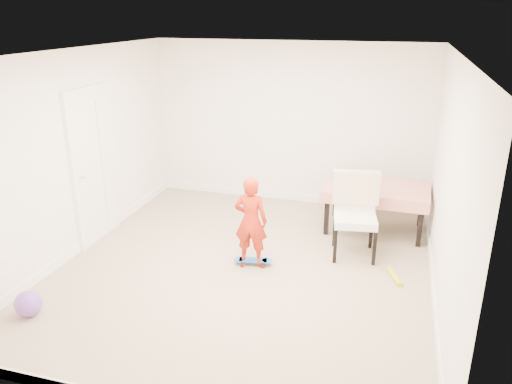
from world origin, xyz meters
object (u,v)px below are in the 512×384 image
(dining_table, at_px, (375,208))
(skateboard, at_px, (253,262))
(balloon, at_px, (28,304))
(child, at_px, (251,224))
(dining_chair, at_px, (355,217))

(dining_table, xyz_separation_m, skateboard, (-1.39, -1.52, -0.30))
(dining_table, bearing_deg, balloon, -133.69)
(skateboard, height_order, balloon, balloon)
(child, relative_size, balloon, 4.04)
(skateboard, xyz_separation_m, child, (-0.03, -0.00, 0.53))
(dining_chair, relative_size, skateboard, 2.24)
(skateboard, height_order, child, child)
(dining_table, height_order, skateboard, dining_table)
(dining_table, height_order, child, child)
(dining_chair, distance_m, child, 1.36)
(dining_chair, distance_m, skateboard, 1.43)
(skateboard, relative_size, balloon, 1.74)
(dining_table, height_order, balloon, dining_table)
(dining_table, distance_m, dining_chair, 0.94)
(skateboard, bearing_deg, dining_chair, 17.41)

